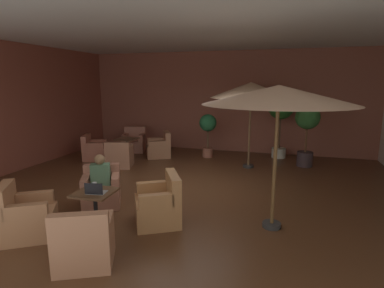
{
  "coord_description": "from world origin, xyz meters",
  "views": [
    {
      "loc": [
        2.14,
        -6.61,
        2.49
      ],
      "look_at": [
        0.0,
        0.46,
        1.02
      ],
      "focal_mm": 28.89,
      "sensor_mm": 36.0,
      "label": 1
    }
  ],
  "objects_px": {
    "cafe_table_front_left": "(95,203)",
    "iced_drink_cup": "(95,185)",
    "armchair_front_left_east": "(102,191)",
    "potted_tree_mid_right": "(208,128)",
    "patio_umbrella_center_beige": "(279,96)",
    "potted_tree_mid_left": "(307,126)",
    "patio_umbrella_tall_red": "(251,90)",
    "patron_blue_shirt": "(100,172)",
    "cafe_table_front_right": "(127,143)",
    "open_laptop": "(95,191)",
    "armchair_front_left_west": "(84,243)",
    "armchair_front_right_west": "(160,148)",
    "armchair_front_right_north": "(134,143)",
    "armchair_front_right_south": "(120,157)",
    "armchair_front_left_south": "(25,218)",
    "armchair_front_right_east": "(94,150)",
    "potted_tree_left_corner": "(281,111)",
    "armchair_front_left_north": "(160,205)"
  },
  "relations": [
    {
      "from": "potted_tree_mid_left",
      "to": "iced_drink_cup",
      "type": "xyz_separation_m",
      "value": [
        -3.75,
        -5.24,
        -0.49
      ]
    },
    {
      "from": "armchair_front_right_north",
      "to": "patio_umbrella_tall_red",
      "type": "bearing_deg",
      "value": -12.87
    },
    {
      "from": "cafe_table_front_left",
      "to": "armchair_front_left_west",
      "type": "relative_size",
      "value": 0.69
    },
    {
      "from": "potted_tree_mid_left",
      "to": "patron_blue_shirt",
      "type": "height_order",
      "value": "potted_tree_mid_left"
    },
    {
      "from": "iced_drink_cup",
      "to": "open_laptop",
      "type": "distance_m",
      "value": 0.27
    },
    {
      "from": "patio_umbrella_center_beige",
      "to": "potted_tree_mid_left",
      "type": "xyz_separation_m",
      "value": [
        0.75,
        4.43,
        -1.06
      ]
    },
    {
      "from": "armchair_front_left_east",
      "to": "armchair_front_left_north",
      "type": "bearing_deg",
      "value": -16.01
    },
    {
      "from": "armchair_front_left_north",
      "to": "armchair_front_right_west",
      "type": "bearing_deg",
      "value": 112.74
    },
    {
      "from": "patio_umbrella_tall_red",
      "to": "cafe_table_front_left",
      "type": "bearing_deg",
      "value": -113.26
    },
    {
      "from": "armchair_front_left_south",
      "to": "patron_blue_shirt",
      "type": "xyz_separation_m",
      "value": [
        0.43,
        1.52,
        0.38
      ]
    },
    {
      "from": "armchair_front_left_east",
      "to": "patron_blue_shirt",
      "type": "height_order",
      "value": "patron_blue_shirt"
    },
    {
      "from": "potted_tree_mid_right",
      "to": "armchair_front_left_south",
      "type": "bearing_deg",
      "value": -103.37
    },
    {
      "from": "iced_drink_cup",
      "to": "patio_umbrella_tall_red",
      "type": "bearing_deg",
      "value": 65.12
    },
    {
      "from": "cafe_table_front_left",
      "to": "iced_drink_cup",
      "type": "xyz_separation_m",
      "value": [
        -0.1,
        0.14,
        0.25
      ]
    },
    {
      "from": "armchair_front_left_north",
      "to": "patron_blue_shirt",
      "type": "height_order",
      "value": "patron_blue_shirt"
    },
    {
      "from": "armchair_front_left_west",
      "to": "cafe_table_front_left",
      "type": "bearing_deg",
      "value": 115.76
    },
    {
      "from": "armchair_front_right_west",
      "to": "patron_blue_shirt",
      "type": "height_order",
      "value": "patron_blue_shirt"
    },
    {
      "from": "cafe_table_front_left",
      "to": "armchair_front_left_east",
      "type": "height_order",
      "value": "armchair_front_left_east"
    },
    {
      "from": "armchair_front_left_north",
      "to": "armchair_front_right_south",
      "type": "relative_size",
      "value": 1.2
    },
    {
      "from": "potted_tree_left_corner",
      "to": "open_laptop",
      "type": "height_order",
      "value": "potted_tree_left_corner"
    },
    {
      "from": "armchair_front_left_north",
      "to": "open_laptop",
      "type": "distance_m",
      "value": 1.15
    },
    {
      "from": "armchair_front_left_east",
      "to": "cafe_table_front_right",
      "type": "relative_size",
      "value": 1.45
    },
    {
      "from": "armchair_front_left_north",
      "to": "armchair_front_left_west",
      "type": "xyz_separation_m",
      "value": [
        -0.48,
        -1.52,
        -0.01
      ]
    },
    {
      "from": "patron_blue_shirt",
      "to": "open_laptop",
      "type": "height_order",
      "value": "patron_blue_shirt"
    },
    {
      "from": "armchair_front_left_south",
      "to": "armchair_front_right_east",
      "type": "relative_size",
      "value": 1.09
    },
    {
      "from": "armchair_front_right_north",
      "to": "patio_umbrella_tall_red",
      "type": "relative_size",
      "value": 0.37
    },
    {
      "from": "armchair_front_right_south",
      "to": "armchair_front_left_south",
      "type": "bearing_deg",
      "value": -80.38
    },
    {
      "from": "armchair_front_right_north",
      "to": "armchair_front_left_east",
      "type": "bearing_deg",
      "value": -70.12
    },
    {
      "from": "armchair_front_right_south",
      "to": "armchair_front_left_east",
      "type": "bearing_deg",
      "value": -67.19
    },
    {
      "from": "armchair_front_right_east",
      "to": "patron_blue_shirt",
      "type": "bearing_deg",
      "value": -53.89
    },
    {
      "from": "armchair_front_left_west",
      "to": "armchair_front_right_west",
      "type": "relative_size",
      "value": 0.96
    },
    {
      "from": "armchair_front_left_east",
      "to": "potted_tree_mid_right",
      "type": "xyz_separation_m",
      "value": [
        1.07,
        4.71,
        0.69
      ]
    },
    {
      "from": "armchair_front_left_east",
      "to": "open_laptop",
      "type": "xyz_separation_m",
      "value": [
        0.58,
        -1.04,
        0.42
      ]
    },
    {
      "from": "patio_umbrella_tall_red",
      "to": "patron_blue_shirt",
      "type": "relative_size",
      "value": 3.85
    },
    {
      "from": "armchair_front_left_east",
      "to": "armchair_front_left_west",
      "type": "distance_m",
      "value": 2.18
    },
    {
      "from": "armchair_front_right_east",
      "to": "armchair_front_right_west",
      "type": "relative_size",
      "value": 0.95
    },
    {
      "from": "armchair_front_right_south",
      "to": "potted_tree_mid_right",
      "type": "relative_size",
      "value": 0.61
    },
    {
      "from": "armchair_front_left_east",
      "to": "potted_tree_mid_right",
      "type": "distance_m",
      "value": 4.88
    },
    {
      "from": "armchair_front_left_south",
      "to": "armchair_front_right_west",
      "type": "xyz_separation_m",
      "value": [
        -0.07,
        5.78,
        -0.02
      ]
    },
    {
      "from": "cafe_table_front_left",
      "to": "potted_tree_mid_right",
      "type": "xyz_separation_m",
      "value": [
        0.56,
        5.67,
        0.52
      ]
    },
    {
      "from": "armchair_front_right_east",
      "to": "open_laptop",
      "type": "relative_size",
      "value": 2.82
    },
    {
      "from": "potted_tree_left_corner",
      "to": "potted_tree_mid_right",
      "type": "bearing_deg",
      "value": -165.07
    },
    {
      "from": "cafe_table_front_right",
      "to": "armchair_front_right_south",
      "type": "relative_size",
      "value": 0.76
    },
    {
      "from": "potted_tree_mid_right",
      "to": "armchair_front_right_north",
      "type": "bearing_deg",
      "value": 178.87
    },
    {
      "from": "armchair_front_left_east",
      "to": "armchair_front_right_north",
      "type": "bearing_deg",
      "value": 109.88
    },
    {
      "from": "armchair_front_right_west",
      "to": "open_laptop",
      "type": "relative_size",
      "value": 2.97
    },
    {
      "from": "open_laptop",
      "to": "iced_drink_cup",
      "type": "bearing_deg",
      "value": 126.71
    },
    {
      "from": "potted_tree_mid_right",
      "to": "patron_blue_shirt",
      "type": "bearing_deg",
      "value": -102.52
    },
    {
      "from": "armchair_front_left_west",
      "to": "armchair_front_right_east",
      "type": "bearing_deg",
      "value": 122.96
    },
    {
      "from": "patio_umbrella_tall_red",
      "to": "potted_tree_mid_left",
      "type": "distance_m",
      "value": 2.02
    }
  ]
}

